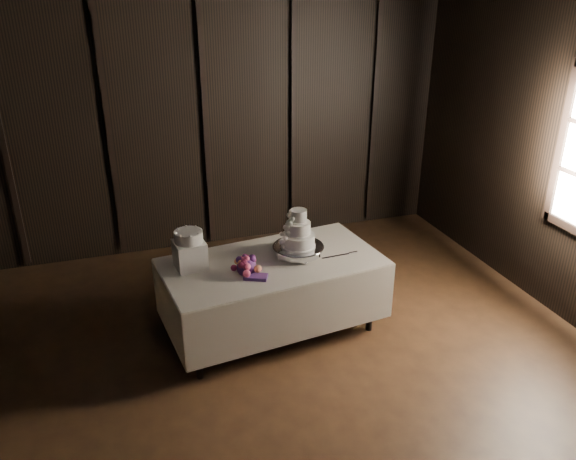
# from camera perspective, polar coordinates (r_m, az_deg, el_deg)

# --- Properties ---
(room) EXTENTS (6.08, 7.08, 3.08)m
(room) POSITION_cam_1_polar(r_m,az_deg,el_deg) (3.65, 1.56, -2.20)
(room) COLOR black
(room) RESTS_ON ground
(display_table) EXTENTS (2.10, 1.27, 0.76)m
(display_table) POSITION_cam_1_polar(r_m,az_deg,el_deg) (5.31, -1.55, -6.45)
(display_table) COLOR silver
(display_table) RESTS_ON ground
(cake_stand) EXTENTS (0.55, 0.55, 0.09)m
(cake_stand) POSITION_cam_1_polar(r_m,az_deg,el_deg) (5.23, 1.05, -2.09)
(cake_stand) COLOR silver
(cake_stand) RESTS_ON display_table
(wedding_cake) EXTENTS (0.35, 0.30, 0.36)m
(wedding_cake) POSITION_cam_1_polar(r_m,az_deg,el_deg) (5.13, 0.84, -0.31)
(wedding_cake) COLOR white
(wedding_cake) RESTS_ON cake_stand
(bouquet) EXTENTS (0.46, 0.51, 0.20)m
(bouquet) POSITION_cam_1_polar(r_m,az_deg,el_deg) (4.92, -4.23, -3.65)
(bouquet) COLOR #E84E79
(bouquet) RESTS_ON display_table
(box_pedestal) EXTENTS (0.29, 0.29, 0.25)m
(box_pedestal) POSITION_cam_1_polar(r_m,az_deg,el_deg) (5.06, -9.93, -2.46)
(box_pedestal) COLOR white
(box_pedestal) RESTS_ON display_table
(small_cake) EXTENTS (0.32, 0.32, 0.10)m
(small_cake) POSITION_cam_1_polar(r_m,az_deg,el_deg) (4.98, -10.07, -0.66)
(small_cake) COLOR white
(small_cake) RESTS_ON box_pedestal
(cake_knife) EXTENTS (0.37, 0.04, 0.01)m
(cake_knife) POSITION_cam_1_polar(r_m,az_deg,el_deg) (5.23, 4.82, -2.67)
(cake_knife) COLOR silver
(cake_knife) RESTS_ON display_table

